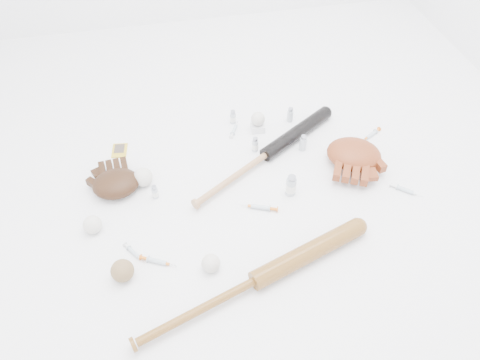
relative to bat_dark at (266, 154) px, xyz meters
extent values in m
plane|color=white|center=(-0.18, -0.17, -0.03)|extent=(3.00, 3.00, 0.00)
cube|color=gold|center=(-0.64, 0.20, -0.03)|extent=(0.08, 0.10, 0.01)
cube|color=white|center=(0.01, 0.21, -0.02)|extent=(0.07, 0.07, 0.03)
sphere|color=beige|center=(0.01, 0.21, 0.04)|extent=(0.07, 0.07, 0.07)
sphere|color=beige|center=(-0.76, -0.24, 0.00)|extent=(0.07, 0.07, 0.07)
sphere|color=beige|center=(-0.55, -0.03, 0.01)|extent=(0.08, 0.08, 0.08)
sphere|color=beige|center=(-0.34, -0.51, 0.00)|extent=(0.07, 0.07, 0.07)
sphere|color=brown|center=(-0.65, -0.48, 0.01)|extent=(0.08, 0.08, 0.08)
cylinder|color=#B2BBC3|center=(0.18, 0.24, 0.01)|extent=(0.03, 0.03, 0.08)
cylinder|color=#B2BBC3|center=(-0.09, 0.28, 0.00)|extent=(0.03, 0.03, 0.07)
cylinder|color=#B2BBC3|center=(0.18, 0.03, 0.01)|extent=(0.03, 0.03, 0.08)
cylinder|color=#B2BBC3|center=(0.05, -0.22, 0.02)|extent=(0.04, 0.04, 0.10)
cylinder|color=#B2BBC3|center=(-0.51, -0.12, 0.00)|extent=(0.03, 0.03, 0.07)
cylinder|color=#B2BBC3|center=(-0.03, 0.07, 0.00)|extent=(0.03, 0.03, 0.07)
camera|label=1|loc=(-0.43, -1.45, 1.44)|focal=35.00mm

